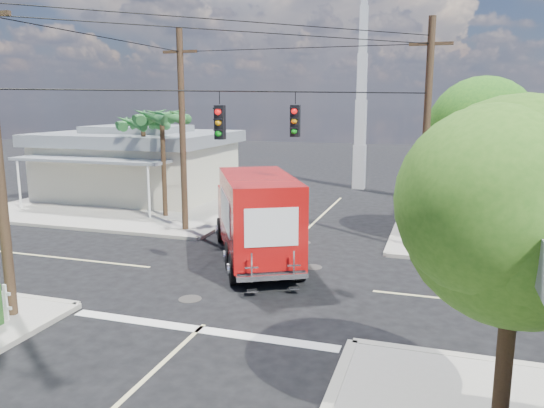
% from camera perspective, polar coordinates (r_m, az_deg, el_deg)
% --- Properties ---
extents(ground, '(120.00, 120.00, 0.00)m').
position_cam_1_polar(ground, '(18.11, -1.95, -8.00)').
color(ground, black).
rests_on(ground, ground).
extents(sidewalk_nw, '(14.12, 14.12, 0.14)m').
position_cam_1_polar(sidewalk_nw, '(32.26, -13.72, 0.26)').
color(sidewalk_nw, '#9E988E').
rests_on(sidewalk_nw, ground).
extents(road_markings, '(32.00, 32.00, 0.01)m').
position_cam_1_polar(road_markings, '(16.81, -3.66, -9.53)').
color(road_markings, beige).
rests_on(road_markings, ground).
extents(building_nw, '(10.80, 10.20, 4.30)m').
position_cam_1_polar(building_nw, '(33.87, -14.11, 4.42)').
color(building_nw, beige).
rests_on(building_nw, sidewalk_nw).
extents(radio_tower, '(0.80, 0.80, 17.00)m').
position_cam_1_polar(radio_tower, '(36.51, 9.57, 10.43)').
color(radio_tower, silver).
rests_on(radio_tower, ground).
extents(tree_ne_front, '(4.21, 4.14, 6.66)m').
position_cam_1_polar(tree_ne_front, '(22.95, 21.44, 7.42)').
color(tree_ne_front, '#422D1C').
rests_on(tree_ne_front, sidewalk_ne).
extents(tree_ne_back, '(3.77, 3.66, 5.82)m').
position_cam_1_polar(tree_ne_back, '(25.45, 26.93, 5.95)').
color(tree_ne_back, '#422D1C').
rests_on(tree_ne_back, sidewalk_ne).
extents(tree_se, '(3.67, 3.54, 5.62)m').
position_cam_1_polar(tree_se, '(9.14, 24.94, -1.70)').
color(tree_se, '#422D1C').
rests_on(tree_se, sidewalk_se).
extents(palm_nw_front, '(3.01, 3.08, 5.59)m').
position_cam_1_polar(palm_nw_front, '(27.12, -11.77, 8.95)').
color(palm_nw_front, '#422D1C').
rests_on(palm_nw_front, sidewalk_nw).
extents(palm_nw_back, '(3.01, 3.08, 5.19)m').
position_cam_1_polar(palm_nw_back, '(29.44, -13.72, 8.29)').
color(palm_nw_back, '#422D1C').
rests_on(palm_nw_back, sidewalk_nw).
extents(utility_poles, '(12.00, 10.68, 9.00)m').
position_cam_1_polar(utility_poles, '(19.24, -4.90, 7.31)').
color(utility_poles, '#473321').
rests_on(utility_poles, ground).
extents(vending_boxes, '(1.90, 0.50, 1.10)m').
position_cam_1_polar(vending_boxes, '(22.92, 19.04, -2.75)').
color(vending_boxes, '#B8110B').
rests_on(vending_boxes, sidewalk_ne).
extents(delivery_truck, '(5.49, 7.78, 3.30)m').
position_cam_1_polar(delivery_truck, '(19.74, -1.76, -1.35)').
color(delivery_truck, black).
rests_on(delivery_truck, ground).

